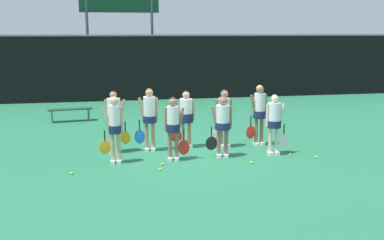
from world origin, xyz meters
TOP-DOWN VIEW (x-y plane):
  - ground_plane at (0.00, 0.00)m, footprint 140.00×140.00m
  - fence_windscreen at (0.00, 9.91)m, footprint 60.00×0.08m
  - scoreboard at (-1.51, 11.21)m, footprint 3.87×0.15m
  - bench_courtside at (-3.62, 5.17)m, footprint 1.63×0.54m
  - player_0 at (-2.11, -0.56)m, footprint 0.62×0.32m
  - player_1 at (-0.63, -0.60)m, footprint 0.64×0.36m
  - player_2 at (0.69, -0.52)m, footprint 0.69×0.40m
  - player_3 at (2.11, -0.55)m, footprint 0.66×0.38m
  - player_4 at (-2.10, 0.47)m, footprint 0.68×0.41m
  - player_5 at (-1.14, 0.46)m, footprint 0.66×0.38m
  - player_6 at (-0.09, 0.63)m, footprint 0.70×0.41m
  - player_7 at (0.99, 0.47)m, footprint 0.64×0.37m
  - player_8 at (2.06, 0.50)m, footprint 0.64×0.37m
  - tennis_ball_0 at (-0.97, -1.01)m, footprint 0.07×0.07m
  - tennis_ball_1 at (3.09, -1.12)m, footprint 0.07×0.07m
  - tennis_ball_2 at (-1.08, -1.43)m, footprint 0.07×0.07m
  - tennis_ball_3 at (2.52, -0.78)m, footprint 0.06×0.06m
  - tennis_ball_4 at (-3.15, -1.32)m, footprint 0.06×0.06m
  - tennis_ball_5 at (1.25, -1.30)m, footprint 0.07×0.07m

SIDE VIEW (x-z plane):
  - ground_plane at x=0.00m, z-range 0.00..0.00m
  - tennis_ball_4 at x=-3.15m, z-range 0.00..0.06m
  - tennis_ball_3 at x=2.52m, z-range 0.00..0.06m
  - tennis_ball_2 at x=-1.08m, z-range 0.00..0.07m
  - tennis_ball_1 at x=3.09m, z-range 0.00..0.07m
  - tennis_ball_0 at x=-0.97m, z-range 0.00..0.07m
  - tennis_ball_5 at x=1.25m, z-range 0.00..0.07m
  - bench_courtside at x=-3.62m, z-range 0.17..0.65m
  - player_3 at x=2.11m, z-range 0.14..1.78m
  - player_1 at x=-0.63m, z-range 0.15..1.80m
  - player_6 at x=-0.09m, z-range 0.15..1.80m
  - player_2 at x=0.69m, z-range 0.16..1.80m
  - player_0 at x=-2.11m, z-range 0.14..1.84m
  - player_7 at x=0.99m, z-range 0.16..1.84m
  - player_4 at x=-2.10m, z-range 0.16..1.88m
  - player_5 at x=-1.14m, z-range 0.17..1.93m
  - player_8 at x=2.06m, z-range 0.17..1.94m
  - fence_windscreen at x=0.00m, z-range 0.01..3.15m
  - scoreboard at x=-1.51m, z-range 1.57..7.03m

